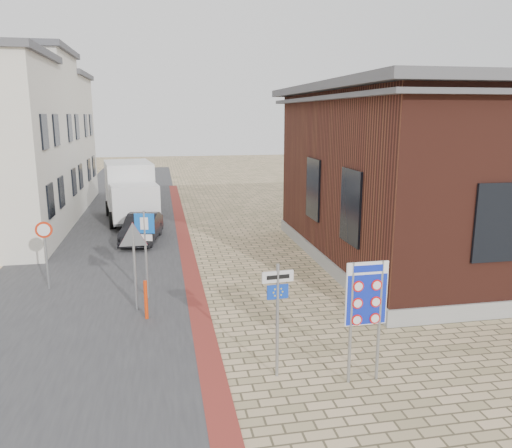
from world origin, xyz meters
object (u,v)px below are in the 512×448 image
object	(u,v)px
border_sign	(366,297)
bollard	(146,300)
box_truck	(131,191)
sedan	(142,228)
essen_sign	(278,302)
parking_sign	(145,238)

from	to	relation	value
border_sign	bollard	bearing A→B (deg)	136.47
border_sign	box_truck	bearing A→B (deg)	106.43
box_truck	sedan	bearing A→B (deg)	-90.14
essen_sign	parking_sign	distance (m)	6.19
box_truck	parking_sign	bearing A→B (deg)	-93.10
box_truck	parking_sign	size ratio (longest dim) A/B	2.22
border_sign	sedan	bearing A→B (deg)	109.78
box_truck	parking_sign	distance (m)	12.44
parking_sign	bollard	distance (m)	2.18
box_truck	essen_sign	bearing A→B (deg)	-85.51
essen_sign	box_truck	bearing A→B (deg)	97.34
sedan	bollard	xyz separation A→B (m)	(0.39, -9.06, -0.06)
border_sign	essen_sign	bearing A→B (deg)	162.10
bollard	parking_sign	bearing A→B (deg)	90.00
border_sign	essen_sign	xyz separation A→B (m)	(-1.79, 0.54, -0.21)
sedan	parking_sign	xyz separation A→B (m)	(0.39, -7.36, 1.31)
border_sign	parking_sign	size ratio (longest dim) A/B	0.96
border_sign	parking_sign	xyz separation A→B (m)	(-4.70, 6.00, 0.00)
sedan	bollard	distance (m)	9.07
border_sign	parking_sign	bearing A→B (deg)	126.99
parking_sign	bollard	size ratio (longest dim) A/B	2.46
sedan	border_sign	size ratio (longest dim) A/B	1.42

